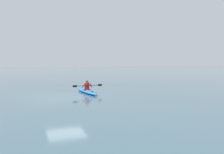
# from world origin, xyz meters

# --- Properties ---
(ground_plane) EXTENTS (160.00, 160.00, 0.00)m
(ground_plane) POSITION_xyz_m (0.00, 0.00, 0.00)
(ground_plane) COLOR #334C56
(kayak) EXTENTS (0.93, 4.24, 0.27)m
(kayak) POSITION_xyz_m (-1.91, -1.73, 0.14)
(kayak) COLOR #1959A5
(kayak) RESTS_ON ground
(kayaker) EXTENTS (2.40, 0.49, 0.75)m
(kayaker) POSITION_xyz_m (-1.92, -1.65, 0.58)
(kayaker) COLOR red
(kayaker) RESTS_ON kayak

